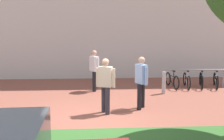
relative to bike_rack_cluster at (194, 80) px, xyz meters
name	(u,v)px	position (x,y,z in m)	size (l,w,h in m)	color
ground_plane	(93,120)	(-4.45, -4.03, -0.35)	(60.00, 60.00, 0.00)	brown
bike_rack_cluster	(194,80)	(0.00, 0.00, 0.00)	(2.65, 1.66, 0.83)	#99999E
bollard_steel	(164,83)	(-1.64, -1.07, 0.10)	(0.16, 0.16, 0.90)	#ADADB2
person_shirt_white	(141,79)	(-2.89, -3.02, 0.64)	(0.39, 0.56, 1.72)	black
person_casual_tan	(106,82)	(-4.07, -3.44, 0.64)	(0.58, 0.36, 1.72)	#2D2D38
person_shirt_blue	(94,68)	(-4.43, -0.43, 0.64)	(0.42, 0.53, 1.72)	black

